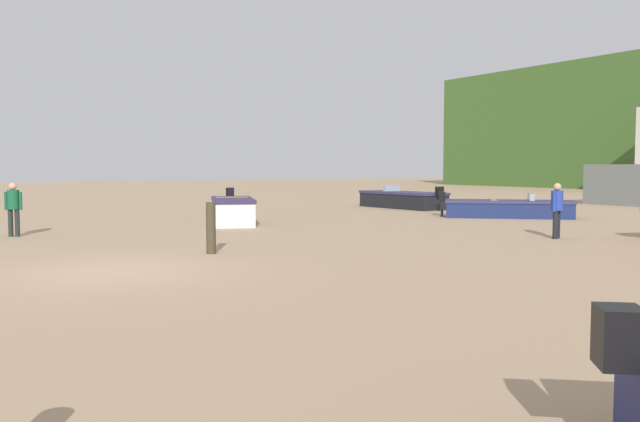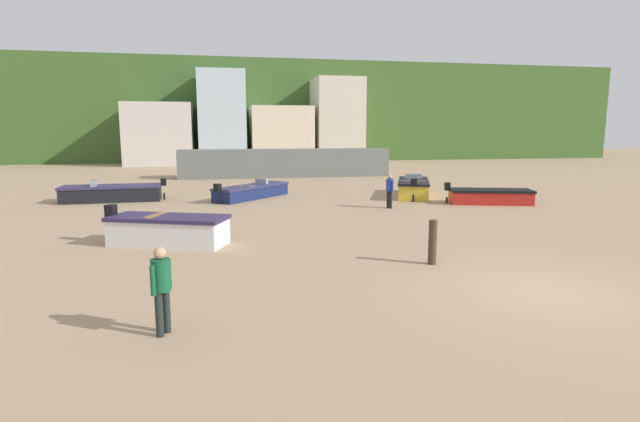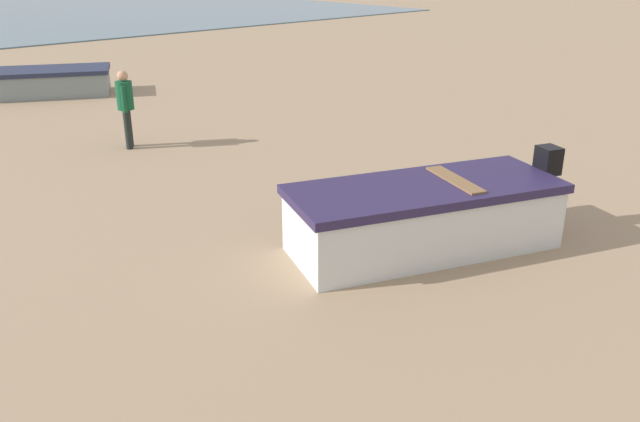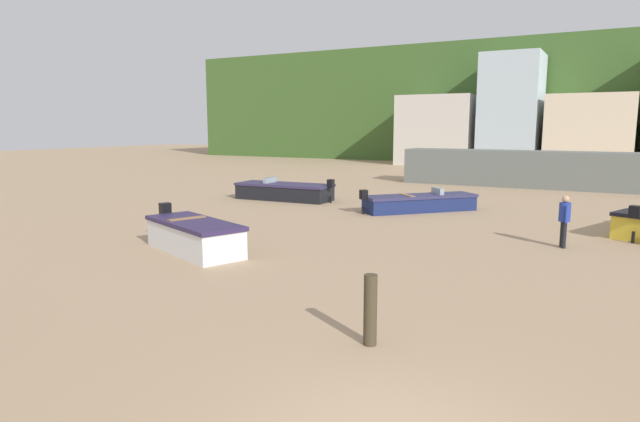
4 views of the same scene
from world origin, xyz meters
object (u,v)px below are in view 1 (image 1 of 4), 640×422
at_px(boat_white_3, 232,211).
at_px(beach_walker_distant, 13,205).
at_px(beach_walker_foreground, 557,206).
at_px(boat_black_6, 403,200).
at_px(boat_navy_0, 508,209).
at_px(mooring_post_near_water, 211,228).

height_order(boat_white_3, beach_walker_distant, beach_walker_distant).
bearing_deg(boat_white_3, beach_walker_foreground, 143.30).
height_order(boat_white_3, boat_black_6, boat_white_3).
distance_m(boat_navy_0, beach_walker_distant, 18.41).
height_order(boat_navy_0, boat_black_6, boat_black_6).
xyz_separation_m(boat_white_3, beach_walker_foreground, (9.59, 5.93, 0.47)).
bearing_deg(boat_white_3, boat_navy_0, -175.78).
relative_size(boat_navy_0, mooring_post_near_water, 3.77).
distance_m(beach_walker_foreground, beach_walker_distant, 16.07).
xyz_separation_m(mooring_post_near_water, beach_walker_foreground, (2.21, 9.82, 0.33)).
bearing_deg(boat_navy_0, beach_walker_foreground, 4.91).
height_order(boat_navy_0, boat_white_3, boat_white_3).
distance_m(mooring_post_near_water, beach_walker_distant, 7.63).
relative_size(boat_black_6, beach_walker_distant, 3.26).
distance_m(boat_black_6, beach_walker_foreground, 14.46).
bearing_deg(boat_black_6, beach_walker_distant, -168.85).
bearing_deg(beach_walker_distant, mooring_post_near_water, -30.49).
height_order(boat_navy_0, beach_walker_distant, beach_walker_distant).
xyz_separation_m(boat_black_6, beach_walker_foreground, (13.48, -5.21, 0.53)).
distance_m(boat_black_6, mooring_post_near_water, 18.79).
relative_size(boat_navy_0, beach_walker_distant, 2.88).
bearing_deg(boat_white_3, mooring_post_near_water, 83.74).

